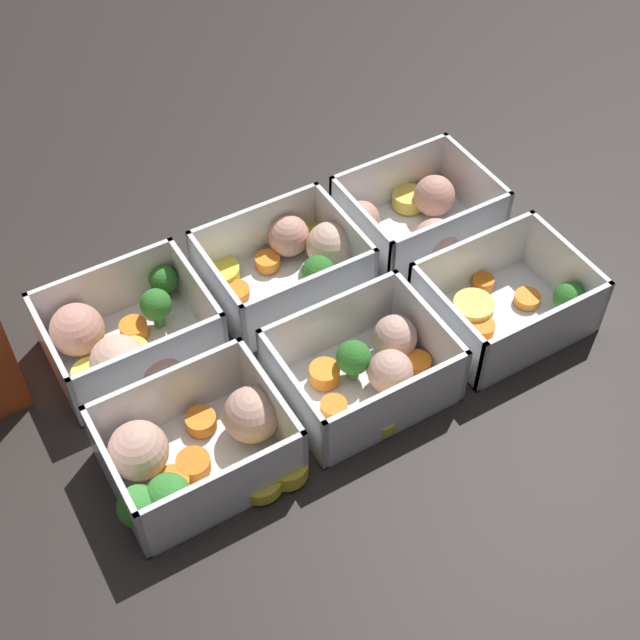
% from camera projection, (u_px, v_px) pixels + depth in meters
% --- Properties ---
extents(ground_plane, '(4.00, 4.00, 0.00)m').
position_uv_depth(ground_plane, '(320.00, 336.00, 0.85)').
color(ground_plane, '#282321').
extents(container_near_left, '(0.17, 0.13, 0.07)m').
position_uv_depth(container_near_left, '(195.00, 452.00, 0.74)').
color(container_near_left, white).
rests_on(container_near_left, ground_plane).
extents(container_near_center, '(0.15, 0.12, 0.07)m').
position_uv_depth(container_near_center, '(370.00, 367.00, 0.80)').
color(container_near_center, white).
rests_on(container_near_center, ground_plane).
extents(container_near_right, '(0.15, 0.12, 0.07)m').
position_uv_depth(container_near_right, '(507.00, 306.00, 0.85)').
color(container_near_right, white).
rests_on(container_near_right, ground_plane).
extents(container_far_left, '(0.15, 0.14, 0.07)m').
position_uv_depth(container_far_left, '(123.00, 341.00, 0.82)').
color(container_far_left, white).
rests_on(container_far_left, ground_plane).
extents(container_far_center, '(0.17, 0.14, 0.07)m').
position_uv_depth(container_far_center, '(294.00, 262.00, 0.89)').
color(container_far_center, white).
rests_on(container_far_center, ground_plane).
extents(container_far_right, '(0.15, 0.14, 0.07)m').
position_uv_depth(container_far_right, '(417.00, 217.00, 0.93)').
color(container_far_right, white).
rests_on(container_far_right, ground_plane).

